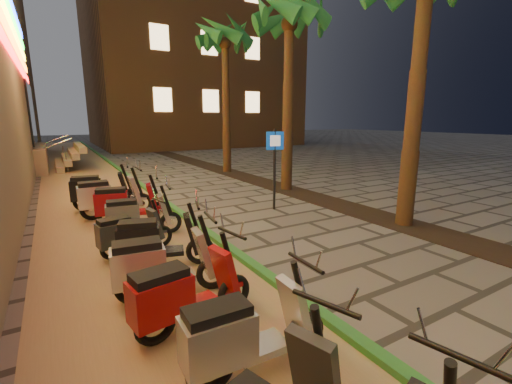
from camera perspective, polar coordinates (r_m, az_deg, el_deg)
ground at (r=5.50m, az=17.66°, el=-16.44°), size 120.00×120.00×0.00m
parking_strip at (r=13.43m, az=-25.28°, el=-0.09°), size 3.40×60.00×0.01m
green_curb at (r=13.67m, az=-18.22°, el=0.86°), size 0.18×60.00×0.10m
planting_strip at (r=11.24m, az=11.02°, el=-1.31°), size 1.20×40.00×0.02m
apartment_block at (r=38.65m, az=-11.67°, el=26.79°), size 18.00×16.06×25.00m
palm_c at (r=12.89m, az=5.60°, el=26.22°), size 2.97×3.02×6.91m
palm_d at (r=17.14m, az=-5.19°, el=23.42°), size 2.97×3.02×7.16m
pedestrian_sign at (r=9.70m, az=3.14°, el=5.66°), size 0.49×0.16×2.30m
scooter_4 at (r=3.64m, az=-2.45°, el=-22.76°), size 1.63×0.57×1.15m
scooter_5 at (r=4.38m, az=-12.43°, el=-16.42°), size 1.67×0.70×1.17m
scooter_6 at (r=5.19m, az=-16.06°, el=-11.73°), size 1.72×0.68×1.21m
scooter_7 at (r=6.22m, az=-16.59°, el=-7.89°), size 1.63×0.85×1.16m
scooter_8 at (r=6.98m, az=-20.70°, el=-6.47°), size 1.47×0.64×1.03m
scooter_9 at (r=7.96m, az=-19.56°, el=-3.77°), size 1.62×0.64×1.14m
scooter_10 at (r=8.94m, az=-21.18°, el=-1.90°), size 1.76×0.84×1.24m
scooter_11 at (r=9.76m, az=-23.67°, el=-0.79°), size 1.85×0.65×1.31m
scooter_12 at (r=10.71m, az=-24.95°, el=0.17°), size 1.86×0.79×1.31m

